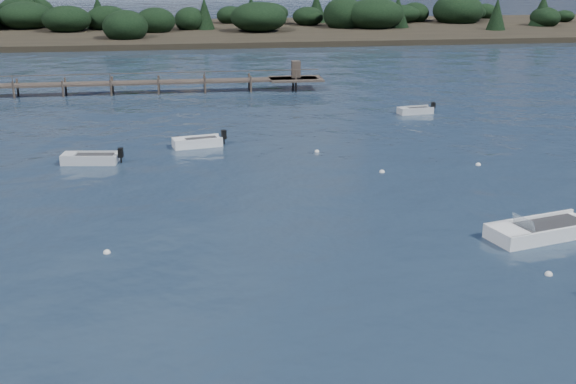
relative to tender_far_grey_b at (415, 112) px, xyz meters
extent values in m
plane|color=#162434|center=(-11.89, 24.32, -0.15)|extent=(400.00, 400.00, 0.00)
cube|color=#B6BBBE|center=(-0.01, 0.00, -0.06)|extent=(2.94, 1.54, 0.65)
cube|color=#B6BBBE|center=(-1.06, -0.17, 0.32)|extent=(0.82, 1.10, 0.13)
cube|color=#28282B|center=(0.21, 0.03, 0.25)|extent=(2.02, 1.18, 0.11)
cube|color=#B6BBBE|center=(0.07, -0.50, 0.32)|extent=(2.78, 0.54, 0.13)
cube|color=#B6BBBE|center=(-0.09, 0.50, 0.32)|extent=(2.78, 0.54, 0.13)
cube|color=black|center=(1.58, 0.25, 0.44)|extent=(0.31, 0.35, 0.51)
cylinder|color=black|center=(1.58, 0.25, -0.01)|extent=(0.11, 0.11, 0.51)
cube|color=#B6BBBE|center=(-24.46, -11.24, -0.05)|extent=(3.52, 1.80, 0.74)
cube|color=#B6BBBE|center=(-25.72, -11.07, 0.38)|extent=(0.96, 1.33, 0.15)
cube|color=#28282B|center=(-24.19, -11.27, 0.30)|extent=(2.41, 1.39, 0.13)
cube|color=#B6BBBE|center=(-24.54, -11.85, 0.38)|extent=(3.35, 0.57, 0.15)
cube|color=#B6BBBE|center=(-24.38, -10.62, 0.38)|extent=(3.35, 0.57, 0.15)
cube|color=black|center=(-22.56, -11.49, 0.51)|extent=(0.34, 0.39, 0.58)
cylinder|color=black|center=(-22.56, -11.49, 0.01)|extent=(0.12, 0.12, 0.58)
cube|color=white|center=(-17.79, -8.10, -0.04)|extent=(3.42, 1.90, 0.75)
cube|color=white|center=(-18.99, -8.35, 0.40)|extent=(0.99, 1.29, 0.15)
cube|color=#28282B|center=(-17.53, -8.05, 0.31)|extent=(2.36, 1.45, 0.13)
cube|color=white|center=(-17.67, -8.67, 0.40)|extent=(3.19, 0.77, 0.15)
cube|color=white|center=(-17.90, -7.53, 0.40)|extent=(3.19, 0.77, 0.15)
cube|color=black|center=(-15.97, -7.74, 0.53)|extent=(0.37, 0.42, 0.59)
cylinder|color=black|center=(-15.97, -7.74, 0.01)|extent=(0.13, 0.13, 0.59)
cube|color=white|center=(-2.58, -26.76, -0.04)|extent=(5.47, 3.16, 0.80)
cube|color=white|center=(-4.48, -27.25, 0.43)|extent=(1.63, 2.00, 0.16)
cube|color=#28282B|center=(-2.18, -26.66, 0.34)|extent=(3.78, 2.38, 0.14)
cube|color=white|center=(-2.36, -27.64, 0.43)|extent=(5.03, 1.41, 0.16)
cube|color=white|center=(-2.81, -25.89, 0.43)|extent=(5.03, 1.41, 0.16)
cube|color=silver|center=(-3.68, -27.04, 0.71)|extent=(0.52, 1.40, 0.48)
sphere|color=silver|center=(-4.29, -30.76, -0.15)|extent=(0.32, 0.32, 0.32)
sphere|color=silver|center=(-22.13, -25.90, -0.15)|extent=(0.32, 0.32, 0.32)
sphere|color=silver|center=(-10.08, -10.65, -0.15)|extent=(0.32, 0.32, 0.32)
sphere|color=silver|center=(-7.10, -15.76, -0.15)|extent=(0.32, 0.32, 0.32)
sphere|color=silver|center=(-0.85, -15.15, -0.15)|extent=(0.32, 0.32, 0.32)
cube|color=#473C34|center=(-7.89, 12.32, 0.85)|extent=(5.00, 3.20, 0.18)
cube|color=#473C34|center=(-7.89, 12.32, 1.75)|extent=(0.80, 0.80, 1.60)
cylinder|color=#473C34|center=(-33.63, 11.47, 0.25)|extent=(0.20, 0.20, 2.20)
cylinder|color=#473C34|center=(-33.63, 13.18, 0.25)|extent=(0.20, 0.20, 2.20)
cylinder|color=#473C34|center=(-29.36, 11.47, 0.25)|extent=(0.20, 0.20, 2.20)
cylinder|color=#473C34|center=(-29.36, 13.18, 0.25)|extent=(0.20, 0.20, 2.20)
cylinder|color=#473C34|center=(-25.09, 11.47, 0.25)|extent=(0.20, 0.20, 2.20)
cylinder|color=#473C34|center=(-25.09, 13.18, 0.25)|extent=(0.20, 0.20, 2.20)
cylinder|color=#473C34|center=(-20.83, 11.47, 0.25)|extent=(0.20, 0.20, 2.20)
cylinder|color=#473C34|center=(-20.83, 13.18, 0.25)|extent=(0.20, 0.20, 2.20)
cylinder|color=#473C34|center=(-16.56, 11.47, 0.25)|extent=(0.20, 0.20, 2.20)
cylinder|color=#473C34|center=(-16.56, 13.18, 0.25)|extent=(0.20, 0.20, 2.20)
cylinder|color=#473C34|center=(-12.29, 11.47, 0.25)|extent=(0.20, 0.20, 2.20)
cylinder|color=#473C34|center=(-12.29, 13.18, 0.25)|extent=(0.20, 0.20, 2.20)
cylinder|color=#473C34|center=(-8.03, 11.47, 0.25)|extent=(0.20, 0.20, 2.20)
cylinder|color=#473C34|center=(-8.03, 13.18, 0.25)|extent=(0.20, 0.20, 2.20)
cube|color=black|center=(13.11, 64.32, -0.15)|extent=(190.00, 40.00, 1.60)
ellipsoid|color=black|center=(13.11, 64.32, 2.65)|extent=(180.50, 36.00, 4.40)
camera|label=1|loc=(-18.52, -55.51, 12.12)|focal=45.00mm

